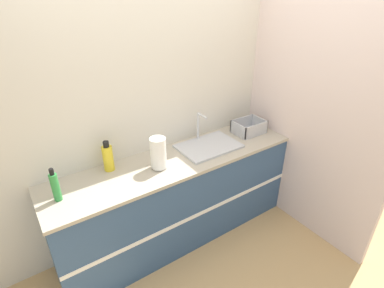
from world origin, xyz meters
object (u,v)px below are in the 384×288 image
(paper_towel_roll, at_px, (158,153))
(bottle_yellow, at_px, (108,158))
(bottle_green, at_px, (55,187))
(sink, at_px, (208,145))
(dish_rack, at_px, (249,128))

(paper_towel_roll, bearing_deg, bottle_yellow, 149.49)
(paper_towel_roll, height_order, bottle_green, paper_towel_roll)
(paper_towel_roll, bearing_deg, sink, 6.16)
(sink, height_order, bottle_green, sink)
(bottle_yellow, bearing_deg, dish_rack, -5.48)
(sink, height_order, bottle_yellow, sink)
(paper_towel_roll, bearing_deg, bottle_green, 177.49)
(sink, height_order, dish_rack, sink)
(sink, xyz_separation_m, paper_towel_roll, (-0.57, -0.06, 0.13))
(dish_rack, bearing_deg, paper_towel_roll, -176.36)
(paper_towel_roll, height_order, bottle_yellow, paper_towel_roll)
(dish_rack, xyz_separation_m, bottle_yellow, (-1.47, 0.14, 0.07))
(dish_rack, bearing_deg, bottle_yellow, 174.52)
(sink, relative_size, dish_rack, 1.84)
(bottle_yellow, bearing_deg, paper_towel_roll, -30.51)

